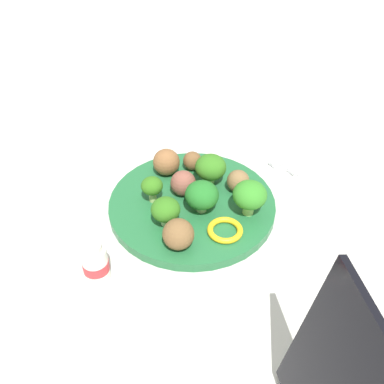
# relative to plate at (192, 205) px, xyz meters

# --- Properties ---
(ground_plane) EXTENTS (4.00, 4.00, 0.00)m
(ground_plane) POSITION_rel_plate_xyz_m (0.00, 0.00, -0.01)
(ground_plane) COLOR beige
(plate) EXTENTS (0.28, 0.28, 0.02)m
(plate) POSITION_rel_plate_xyz_m (0.00, 0.00, 0.00)
(plate) COLOR #236638
(plate) RESTS_ON ground_plane
(broccoli_floret_far_rim) EXTENTS (0.05, 0.05, 0.05)m
(broccoli_floret_far_rim) POSITION_rel_plate_xyz_m (0.00, 0.03, 0.04)
(broccoli_floret_far_rim) COLOR #A8C083
(broccoli_floret_far_rim) RESTS_ON plate
(broccoli_floret_back_right) EXTENTS (0.05, 0.05, 0.06)m
(broccoli_floret_back_right) POSITION_rel_plate_xyz_m (-0.05, -0.02, 0.04)
(broccoli_floret_back_right) COLOR #97C56E
(broccoli_floret_back_right) RESTS_ON plate
(broccoli_floret_front_right) EXTENTS (0.05, 0.05, 0.05)m
(broccoli_floret_front_right) POSITION_rel_plate_xyz_m (0.06, 0.02, 0.04)
(broccoli_floret_front_right) COLOR #A8C683
(broccoli_floret_front_right) RESTS_ON plate
(broccoli_floret_near_rim) EXTENTS (0.05, 0.05, 0.06)m
(broccoli_floret_near_rim) POSITION_rel_plate_xyz_m (-0.06, 0.08, 0.05)
(broccoli_floret_near_rim) COLOR #A6CA6C
(broccoli_floret_near_rim) RESTS_ON plate
(broccoli_floret_mid_right) EXTENTS (0.04, 0.04, 0.05)m
(broccoli_floret_mid_right) POSITION_rel_plate_xyz_m (0.05, -0.04, 0.04)
(broccoli_floret_mid_right) COLOR #A3B86A
(broccoli_floret_mid_right) RESTS_ON plate
(meatball_mid_right) EXTENTS (0.03, 0.03, 0.03)m
(meatball_mid_right) POSITION_rel_plate_xyz_m (-0.05, -0.07, 0.03)
(meatball_mid_right) COLOR brown
(meatball_mid_right) RESTS_ON plate
(meatball_far_rim) EXTENTS (0.04, 0.04, 0.04)m
(meatball_far_rim) POSITION_rel_plate_xyz_m (-0.08, 0.02, 0.03)
(meatball_far_rim) COLOR brown
(meatball_far_rim) RESTS_ON plate
(meatball_back_right) EXTENTS (0.05, 0.05, 0.05)m
(meatball_back_right) POSITION_rel_plate_xyz_m (-0.01, -0.09, 0.03)
(meatball_back_right) COLOR brown
(meatball_back_right) RESTS_ON plate
(meatball_front_left) EXTENTS (0.05, 0.05, 0.05)m
(meatball_front_left) POSITION_rel_plate_xyz_m (0.07, 0.07, 0.03)
(meatball_front_left) COLOR brown
(meatball_front_left) RESTS_ON plate
(meatball_center) EXTENTS (0.04, 0.04, 0.04)m
(meatball_center) POSITION_rel_plate_xyz_m (0.00, -0.03, 0.03)
(meatball_center) COLOR brown
(meatball_center) RESTS_ON plate
(pepper_ring_center) EXTENTS (0.06, 0.06, 0.01)m
(pepper_ring_center) POSITION_rel_plate_xyz_m (0.00, 0.09, 0.01)
(pepper_ring_center) COLOR yellow
(pepper_ring_center) RESTS_ON plate
(napkin) EXTENTS (0.17, 0.12, 0.01)m
(napkin) POSITION_rel_plate_xyz_m (-0.26, 0.01, -0.01)
(napkin) COLOR white
(napkin) RESTS_ON ground_plane
(fork) EXTENTS (0.12, 0.02, 0.01)m
(fork) POSITION_rel_plate_xyz_m (-0.25, 0.03, -0.00)
(fork) COLOR silver
(fork) RESTS_ON napkin
(knife) EXTENTS (0.15, 0.02, 0.01)m
(knife) POSITION_rel_plate_xyz_m (-0.25, -0.00, -0.00)
(knife) COLOR white
(knife) RESTS_ON napkin
(yogurt_bottle) EXTENTS (0.04, 0.04, 0.07)m
(yogurt_bottle) POSITION_rel_plate_xyz_m (0.20, 0.04, 0.02)
(yogurt_bottle) COLOR white
(yogurt_bottle) RESTS_ON ground_plane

